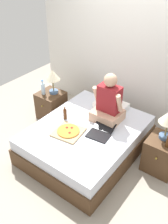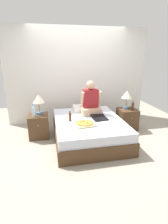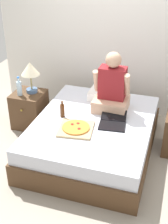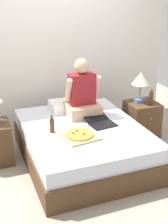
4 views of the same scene
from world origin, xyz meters
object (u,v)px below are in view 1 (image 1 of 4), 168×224
Objects in this scene: lamp_on_left_nightstand at (53,76)px; beer_bottle_on_bed at (65,114)px; bed at (87,139)px; nightstand_left at (51,105)px; beer_bottle at (168,141)px; pizza_box at (68,132)px; laptop at (100,132)px; nightstand_right at (162,154)px; water_bottle at (43,88)px; person_seated at (108,104)px.

lamp_on_left_nightstand is 0.82m from beer_bottle_on_bed.
bed is at bearing -21.17° from lamp_on_left_nightstand.
bed is 3.51× the size of nightstand_left.
beer_bottle is 0.51× the size of pizza_box.
lamp_on_left_nightstand reaches higher than laptop.
nightstand_right is at bearing 125.01° from beer_bottle.
water_bottle reaches higher than beer_bottle.
beer_bottle_on_bed is (-0.54, -0.40, -0.20)m from person_seated.
nightstand_right is at bearing 18.08° from bed.
nightstand_right reaches higher than pizza_box.
beer_bottle_on_bed reaches higher than nightstand_left.
lamp_on_left_nightstand reaches higher than bed.
bed is 4.12× the size of lamp_on_left_nightstand.
water_bottle is 0.52× the size of nightstand_right.
nightstand_left and nightstand_right have the same top height.
beer_bottle_on_bed is (-1.49, -0.38, 0.30)m from nightstand_right.
nightstand_left is 2.16m from nightstand_right.
water_bottle is at bearing -130.60° from lamp_on_left_nightstand.
pizza_box is (1.02, -0.53, -0.15)m from water_bottle.
nightstand_left is 0.83m from beer_bottle_on_bed.
person_seated is at bearing 70.40° from bed.
lamp_on_left_nightstand is 1.18m from person_seated.
water_bottle is at bearing -175.14° from person_seated.
water_bottle reaches higher than laptop.
laptop is (1.40, -0.26, -0.15)m from water_bottle.
nightstand_right is (2.24, 0.09, -0.38)m from water_bottle.
water_bottle is 1.20× the size of beer_bottle.
nightstand_right is (1.08, 0.35, 0.03)m from bed.
beer_bottle_on_bed is at bearing -169.84° from beer_bottle.
nightstand_right is 2.40× the size of beer_bottle_on_bed.
beer_bottle_on_bed reaches higher than nightstand_right.
person_seated reaches higher than lamp_on_left_nightstand.
pizza_box is (-0.27, -0.64, -0.27)m from person_seated.
person_seated is at bearing 4.86° from water_bottle.
person_seated reaches higher than beer_bottle.
bed is at bearing -18.08° from nightstand_left.
nightstand_right is 1.39m from pizza_box.
beer_bottle is (2.23, -0.10, 0.36)m from nightstand_left.
beer_bottle is at bearing 10.16° from beer_bottle_on_bed.
beer_bottle_on_bed is at bearing -34.06° from lamp_on_left_nightstand.
nightstand_left is (-1.08, 0.35, 0.03)m from bed.
nightstand_left is 1.17× the size of pizza_box.
pizza_box is at bearing -36.63° from lamp_on_left_nightstand.
person_seated is (1.29, 0.11, 0.12)m from water_bottle.
beer_bottle_on_bed is (0.63, -0.43, -0.29)m from lamp_on_left_nightstand.
water_bottle is at bearing 159.05° from beer_bottle_on_bed.
water_bottle reaches higher than bed.
nightstand_left is 1.31m from person_seated.
nightstand_right is at bearing -1.21° from person_seated.
lamp_on_left_nightstand is at bearing 178.53° from person_seated.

